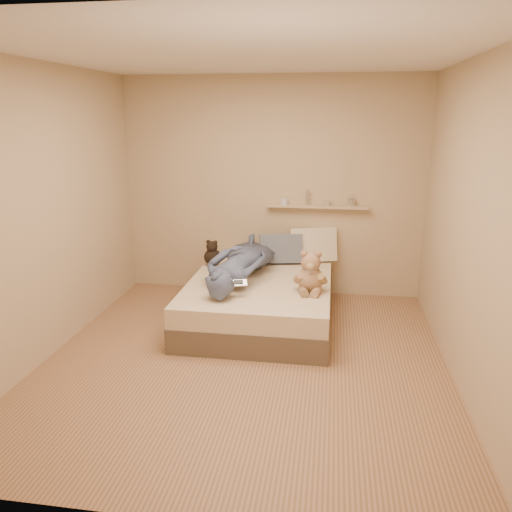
% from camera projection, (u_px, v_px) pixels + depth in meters
% --- Properties ---
extents(room, '(3.80, 3.80, 3.80)m').
position_uv_depth(room, '(244.00, 220.00, 4.18)').
color(room, '#A07353').
rests_on(room, ground).
extents(bed, '(1.50, 1.90, 0.45)m').
position_uv_depth(bed, '(260.00, 300.00, 5.36)').
color(bed, brown).
rests_on(bed, floor).
extents(game_console, '(0.18, 0.11, 0.06)m').
position_uv_depth(game_console, '(238.00, 283.00, 4.78)').
color(game_console, silver).
rests_on(game_console, bed).
extents(teddy_bear, '(0.36, 0.34, 0.43)m').
position_uv_depth(teddy_bear, '(310.00, 275.00, 4.91)').
color(teddy_bear, '#A17758').
rests_on(teddy_bear, bed).
extents(dark_plush, '(0.20, 0.20, 0.31)m').
position_uv_depth(dark_plush, '(212.00, 254.00, 5.80)').
color(dark_plush, black).
rests_on(dark_plush, bed).
extents(pillow_cream, '(0.60, 0.39, 0.43)m').
position_uv_depth(pillow_cream, '(313.00, 245.00, 5.96)').
color(pillow_cream, beige).
rests_on(pillow_cream, bed).
extents(pillow_grey, '(0.54, 0.33, 0.37)m').
position_uv_depth(pillow_grey, '(281.00, 249.00, 5.88)').
color(pillow_grey, slate).
rests_on(pillow_grey, bed).
extents(person, '(0.81, 1.67, 0.38)m').
position_uv_depth(person, '(241.00, 261.00, 5.32)').
color(person, '#4A5A75').
rests_on(person, bed).
extents(wall_shelf, '(1.20, 0.12, 0.03)m').
position_uv_depth(wall_shelf, '(317.00, 206.00, 5.90)').
color(wall_shelf, tan).
rests_on(wall_shelf, wall_back).
extents(shelf_bottles, '(0.88, 0.09, 0.18)m').
position_uv_depth(shelf_bottles, '(319.00, 201.00, 5.88)').
color(shelf_bottles, silver).
rests_on(shelf_bottles, wall_shelf).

